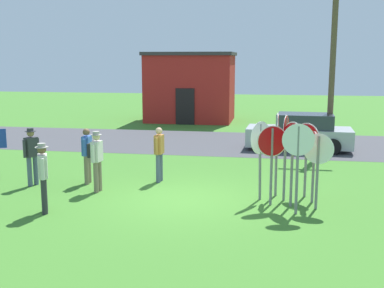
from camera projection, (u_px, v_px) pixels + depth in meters
name	position (u px, v px, depth m)	size (l,w,h in m)	color
ground_plane	(183.00, 199.00, 12.85)	(80.00, 80.00, 0.00)	#3D7528
street_asphalt	(220.00, 143.00, 21.64)	(60.00, 6.40, 0.01)	#424247
building_background	(191.00, 87.00, 29.14)	(5.31, 3.91, 4.17)	#B2231E
utility_pole	(333.00, 55.00, 19.38)	(1.80, 0.24, 7.49)	brown
parked_car_on_street	(300.00, 133.00, 19.92)	(4.38, 2.18, 1.51)	#A5A8AD
stop_sign_far_back	(286.00, 144.00, 12.48)	(0.16, 0.65, 2.30)	slate
stop_sign_leaning_right	(306.00, 147.00, 12.86)	(0.64, 0.50, 2.05)	slate
stop_sign_tallest	(292.00, 149.00, 11.98)	(0.47, 0.68, 2.20)	slate
stop_sign_rear_right	(314.00, 155.00, 12.36)	(0.10, 0.62, 1.90)	slate
stop_sign_low_front	(298.00, 153.00, 11.42)	(0.77, 0.14, 2.22)	slate
stop_sign_nearest	(272.00, 151.00, 12.12)	(0.76, 0.30, 2.08)	slate
stop_sign_leaning_left	(260.00, 146.00, 12.60)	(0.51, 0.74, 2.12)	slate
stop_sign_center_cluster	(318.00, 158.00, 11.80)	(0.74, 0.22, 1.93)	slate
stop_sign_rear_left	(277.00, 141.00, 12.92)	(0.09, 0.63, 2.31)	slate
person_with_sunhat	(43.00, 174.00, 11.56)	(0.36, 0.52, 1.74)	#2D2D33
person_holding_notes	(87.00, 153.00, 14.36)	(0.24, 0.57, 1.69)	#7A6B56
person_near_signs	(159.00, 151.00, 14.57)	(0.25, 0.57, 1.69)	#4C5670
person_on_left	(96.00, 157.00, 13.45)	(0.41, 0.57, 1.74)	#7A6B56
person_in_dark_shirt	(32.00, 153.00, 14.11)	(0.34, 0.53, 1.74)	#4C5670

